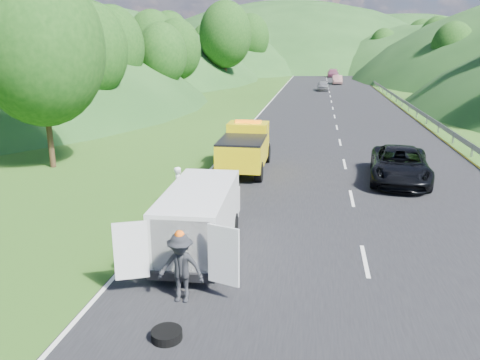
% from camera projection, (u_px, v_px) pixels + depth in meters
% --- Properties ---
extents(ground, '(320.00, 320.00, 0.00)m').
position_uv_depth(ground, '(271.00, 230.00, 16.19)').
color(ground, '#38661E').
rests_on(ground, ground).
extents(road_surface, '(14.00, 200.00, 0.02)m').
position_uv_depth(road_surface, '(331.00, 102.00, 53.66)').
color(road_surface, black).
rests_on(road_surface, ground).
extents(guardrail, '(0.06, 140.00, 1.52)m').
position_uv_depth(guardrail, '(383.00, 93.00, 64.39)').
color(guardrail, gray).
rests_on(guardrail, ground).
extents(tree_line_left, '(14.00, 140.00, 14.00)m').
position_uv_depth(tree_line_left, '(191.00, 85.00, 76.07)').
color(tree_line_left, '#285519').
rests_on(tree_line_left, ground).
extents(tree_line_right, '(14.00, 140.00, 14.00)m').
position_uv_depth(tree_line_right, '(465.00, 89.00, 69.52)').
color(tree_line_right, '#285519').
rests_on(tree_line_right, ground).
extents(hills_backdrop, '(201.00, 288.60, 44.00)m').
position_uv_depth(hills_backdrop, '(336.00, 67.00, 142.96)').
color(hills_backdrop, '#2D5B23').
rests_on(hills_backdrop, ground).
extents(tow_truck, '(2.22, 5.69, 2.43)m').
position_uv_depth(tow_truck, '(245.00, 148.00, 23.64)').
color(tow_truck, black).
rests_on(tow_truck, ground).
extents(white_van, '(3.16, 5.84, 2.05)m').
position_uv_depth(white_van, '(200.00, 215.00, 14.27)').
color(white_van, black).
rests_on(white_van, ground).
extents(woman, '(0.59, 0.69, 1.60)m').
position_uv_depth(woman, '(180.00, 206.00, 18.60)').
color(woman, white).
rests_on(woman, ground).
extents(child, '(0.61, 0.54, 1.03)m').
position_uv_depth(child, '(189.00, 227.00, 16.49)').
color(child, tan).
rests_on(child, ground).
extents(worker, '(1.17, 0.68, 1.79)m').
position_uv_depth(worker, '(182.00, 301.00, 11.67)').
color(worker, black).
rests_on(worker, ground).
extents(suitcase, '(0.38, 0.23, 0.59)m').
position_uv_depth(suitcase, '(174.00, 206.00, 17.73)').
color(suitcase, '#68634E').
rests_on(suitcase, ground).
extents(spare_tire, '(0.68, 0.68, 0.20)m').
position_uv_depth(spare_tire, '(167.00, 340.00, 10.15)').
color(spare_tire, black).
rests_on(spare_tire, ground).
extents(passing_suv, '(3.18, 5.89, 1.57)m').
position_uv_depth(passing_suv, '(398.00, 181.00, 22.07)').
color(passing_suv, black).
rests_on(passing_suv, ground).
extents(dist_car_a, '(1.59, 3.95, 1.35)m').
position_uv_depth(dist_car_a, '(323.00, 91.00, 67.02)').
color(dist_car_a, '#57585D').
rests_on(dist_car_a, ground).
extents(dist_car_b, '(1.54, 4.41, 1.45)m').
position_uv_depth(dist_car_b, '(337.00, 84.00, 78.71)').
color(dist_car_b, '#835957').
rests_on(dist_car_b, ground).
extents(dist_car_c, '(2.23, 5.48, 1.59)m').
position_uv_depth(dist_car_c, '(333.00, 77.00, 96.55)').
color(dist_car_c, '#86435E').
rests_on(dist_car_c, ground).
extents(dist_car_d, '(1.59, 3.95, 1.35)m').
position_uv_depth(dist_car_d, '(328.00, 72.00, 117.90)').
color(dist_car_d, gray).
rests_on(dist_car_d, ground).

